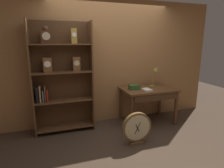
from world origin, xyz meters
TOP-DOWN VIEW (x-y plane):
  - ground_plane at (0.00, 0.00)m, footprint 10.00×10.00m
  - back_wood_panel at (0.00, 1.26)m, footprint 4.80×0.05m
  - bookshelf at (-1.05, 1.03)m, footprint 1.11×0.31m
  - workbench at (0.70, 0.82)m, footprint 1.11×0.71m
  - desk_lamp at (0.92, 0.94)m, footprint 0.19×0.19m
  - toolbox_small at (0.38, 0.86)m, footprint 0.22×0.13m
  - open_repair_manual at (0.60, 0.72)m, footprint 0.16×0.22m
  - round_clock_large at (0.10, 0.11)m, footprint 0.53×0.11m

SIDE VIEW (x-z plane):
  - ground_plane at x=0.00m, z-range 0.00..0.00m
  - round_clock_large at x=0.10m, z-range 0.00..0.58m
  - workbench at x=0.70m, z-range 0.29..1.06m
  - open_repair_manual at x=0.60m, z-range 0.77..0.79m
  - toolbox_small at x=0.38m, z-range 0.77..0.87m
  - desk_lamp at x=0.92m, z-range 0.85..1.31m
  - bookshelf at x=-1.05m, z-range 0.03..2.14m
  - back_wood_panel at x=0.00m, z-range 0.00..2.60m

